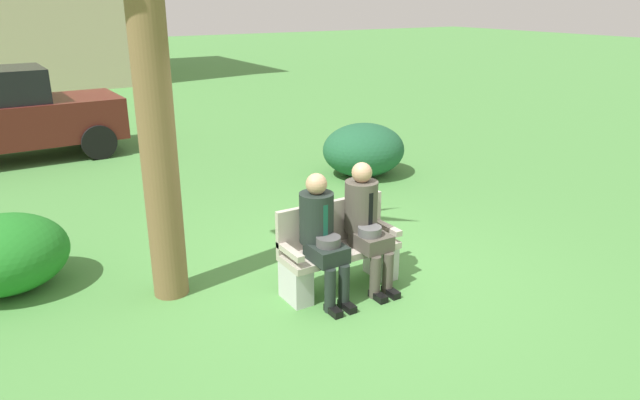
{
  "coord_description": "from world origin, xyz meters",
  "views": [
    {
      "loc": [
        -3.27,
        -4.66,
        2.89
      ],
      "look_at": [
        -0.23,
        0.27,
        0.85
      ],
      "focal_mm": 32.66,
      "sensor_mm": 36.0,
      "label": 1
    }
  ],
  "objects_px": {
    "seated_man_right": "(366,220)",
    "parked_car_near": "(5,116)",
    "shrub_mid_lawn": "(364,150)",
    "seated_man_left": "(322,232)",
    "shrub_near_bench": "(4,254)",
    "park_bench": "(338,252)"
  },
  "relations": [
    {
      "from": "seated_man_left",
      "to": "seated_man_right",
      "type": "xyz_separation_m",
      "value": [
        0.53,
        0.0,
        0.01
      ]
    },
    {
      "from": "park_bench",
      "to": "seated_man_left",
      "type": "relative_size",
      "value": 0.98
    },
    {
      "from": "park_bench",
      "to": "shrub_mid_lawn",
      "type": "xyz_separation_m",
      "value": [
        2.58,
        3.13,
        0.05
      ]
    },
    {
      "from": "seated_man_left",
      "to": "shrub_mid_lawn",
      "type": "bearing_deg",
      "value": 48.77
    },
    {
      "from": "shrub_mid_lawn",
      "to": "parked_car_near",
      "type": "bearing_deg",
      "value": 140.18
    },
    {
      "from": "park_bench",
      "to": "shrub_mid_lawn",
      "type": "distance_m",
      "value": 4.06
    },
    {
      "from": "seated_man_right",
      "to": "parked_car_near",
      "type": "distance_m",
      "value": 7.89
    },
    {
      "from": "parked_car_near",
      "to": "shrub_mid_lawn",
      "type": "bearing_deg",
      "value": -39.82
    },
    {
      "from": "seated_man_right",
      "to": "shrub_near_bench",
      "type": "distance_m",
      "value": 3.72
    },
    {
      "from": "park_bench",
      "to": "shrub_mid_lawn",
      "type": "bearing_deg",
      "value": 50.53
    },
    {
      "from": "park_bench",
      "to": "parked_car_near",
      "type": "xyz_separation_m",
      "value": [
        -2.42,
        7.3,
        0.45
      ]
    },
    {
      "from": "shrub_near_bench",
      "to": "shrub_mid_lawn",
      "type": "height_order",
      "value": "shrub_mid_lawn"
    },
    {
      "from": "shrub_mid_lawn",
      "to": "parked_car_near",
      "type": "height_order",
      "value": "parked_car_near"
    },
    {
      "from": "seated_man_left",
      "to": "parked_car_near",
      "type": "bearing_deg",
      "value": 106.09
    },
    {
      "from": "seated_man_left",
      "to": "shrub_near_bench",
      "type": "distance_m",
      "value": 3.27
    },
    {
      "from": "seated_man_left",
      "to": "shrub_near_bench",
      "type": "height_order",
      "value": "seated_man_left"
    },
    {
      "from": "park_bench",
      "to": "shrub_near_bench",
      "type": "bearing_deg",
      "value": 149.63
    },
    {
      "from": "seated_man_right",
      "to": "shrub_near_bench",
      "type": "bearing_deg",
      "value": 150.04
    },
    {
      "from": "shrub_near_bench",
      "to": "park_bench",
      "type": "bearing_deg",
      "value": -30.37
    },
    {
      "from": "park_bench",
      "to": "shrub_mid_lawn",
      "type": "height_order",
      "value": "park_bench"
    },
    {
      "from": "park_bench",
      "to": "parked_car_near",
      "type": "height_order",
      "value": "parked_car_near"
    },
    {
      "from": "shrub_near_bench",
      "to": "parked_car_near",
      "type": "xyz_separation_m",
      "value": [
        0.53,
        5.57,
        0.44
      ]
    }
  ]
}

